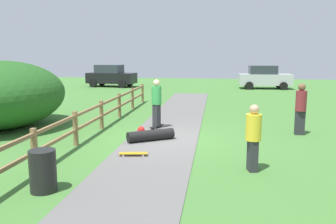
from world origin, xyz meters
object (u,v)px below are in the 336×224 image
Objects in this scene: skater_fallen at (150,135)px; skateboard_loose at (133,153)px; bush_large at (1,94)px; trash_bin at (43,171)px; parked_car_black at (111,76)px; skater_riding at (157,101)px; bystander_maroon at (301,106)px; parked_car_silver at (264,77)px; bystander_yellow at (253,135)px.

skater_fallen is 1.88m from skateboard_loose.
trash_bin is at bearing -51.69° from bush_large.
bush_large reaches higher than parked_car_black.
parked_car_black reaches higher than skater_riding.
trash_bin is 0.49× the size of bystander_maroon.
bush_large is 6.18× the size of trash_bin.
trash_bin is 1.10× the size of skateboard_loose.
bush_large is 17.50m from parked_car_black.
skater_fallen is (6.13, -1.32, -1.11)m from bush_large.
parked_car_silver reaches higher than bystander_maroon.
trash_bin reaches higher than skateboard_loose.
skateboard_loose is (6.00, -3.20, -1.23)m from bush_large.
skater_fallen is 4.17m from bystander_yellow.
bush_large is 6.06m from skater_riding.
skater_riding is 2.17m from skater_fallen.
skater_fallen is at bearing 138.85° from bystander_yellow.
skateboard_loose is at bearing -28.04° from bush_large.
trash_bin is 4.87m from skater_fallen.
skater_fallen is 0.36× the size of parked_car_silver.
parked_car_silver is at bearing 69.74° from skater_riding.
parked_car_silver reaches higher than skater_riding.
trash_bin is 6.79m from skater_riding.
skateboard_loose is 0.44× the size of bystander_maroon.
parked_car_black is (-6.88, 20.67, 0.87)m from skateboard_loose.
parked_car_silver is at bearing 72.24° from trash_bin.
bush_large reaches higher than trash_bin.
parked_car_black is at bearing 115.16° from bystander_yellow.
skater_fallen is 1.88× the size of skateboard_loose.
bystander_yellow is (9.22, -4.02, -0.40)m from bush_large.
skater_fallen is at bearing -86.92° from skater_riding.
skater_fallen is 5.47m from bystander_maroon.
skater_riding is 0.43× the size of parked_car_black.
bystander_yellow is 0.39× the size of parked_car_silver.
skateboard_loose is (1.28, 2.78, -0.36)m from trash_bin.
parked_car_silver and parked_car_black have the same top height.
skater_riding is 5.68m from bystander_yellow.
bush_large is 21.32m from parked_car_silver.
parked_car_black is at bearing 103.42° from trash_bin.
trash_bin is 24.61m from parked_car_silver.
parked_car_silver is (12.22, 17.46, -0.35)m from bush_large.
bush_large is 3.61× the size of skater_fallen.
bush_large is 3.01× the size of bystander_maroon.
skater_riding reaches higher than trash_bin.
skater_fallen is at bearing -162.67° from bystander_maroon.
bystander_maroon is at bearing -4.05° from skater_riding.
parked_car_silver reaches higher than skater_fallen.
skateboard_loose is at bearing 165.61° from bystander_yellow.
bush_large is 6.91m from skateboard_loose.
skater_fallen is 0.83× the size of bystander_maroon.
bystander_maroon is (5.17, 1.61, 0.83)m from skater_fallen.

